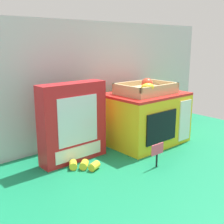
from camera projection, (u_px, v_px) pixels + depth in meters
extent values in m
plane|color=#147A4C|center=(122.00, 147.00, 1.40)|extent=(1.70, 1.70, 0.00)
cube|color=#B7BABF|center=(96.00, 82.00, 1.48)|extent=(1.61, 0.03, 0.60)
cube|color=yellow|center=(145.00, 119.00, 1.45)|extent=(0.39, 0.29, 0.24)
cube|color=red|center=(145.00, 94.00, 1.42)|extent=(0.39, 0.29, 0.01)
cube|color=black|center=(162.00, 127.00, 1.31)|extent=(0.20, 0.01, 0.15)
cube|color=white|center=(185.00, 120.00, 1.42)|extent=(0.09, 0.01, 0.20)
cube|color=tan|center=(146.00, 91.00, 1.40)|extent=(0.27, 0.20, 0.03)
cube|color=tan|center=(160.00, 88.00, 1.33)|extent=(0.27, 0.01, 0.02)
cube|color=tan|center=(133.00, 83.00, 1.46)|extent=(0.27, 0.01, 0.02)
cube|color=tan|center=(127.00, 88.00, 1.31)|extent=(0.01, 0.20, 0.02)
cube|color=tan|center=(163.00, 83.00, 1.48)|extent=(0.01, 0.20, 0.02)
sphere|color=#E04228|center=(147.00, 84.00, 1.35)|extent=(0.05, 0.05, 0.05)
ellipsoid|color=yellow|center=(148.00, 87.00, 1.29)|extent=(0.07, 0.06, 0.04)
cube|color=red|center=(73.00, 122.00, 1.21)|extent=(0.30, 0.08, 0.34)
cube|color=silver|center=(78.00, 121.00, 1.18)|extent=(0.19, 0.00, 0.20)
cube|color=white|center=(79.00, 152.00, 1.21)|extent=(0.23, 0.00, 0.05)
cylinder|color=black|center=(157.00, 160.00, 1.17)|extent=(0.01, 0.01, 0.06)
cube|color=#F44C6B|center=(157.00, 149.00, 1.16)|extent=(0.07, 0.00, 0.05)
cylinder|color=yellow|center=(94.00, 166.00, 1.15)|extent=(0.05, 0.05, 0.03)
cylinder|color=yellow|center=(84.00, 165.00, 1.16)|extent=(0.05, 0.05, 0.03)
cylinder|color=yellow|center=(73.00, 165.00, 1.16)|extent=(0.05, 0.06, 0.03)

